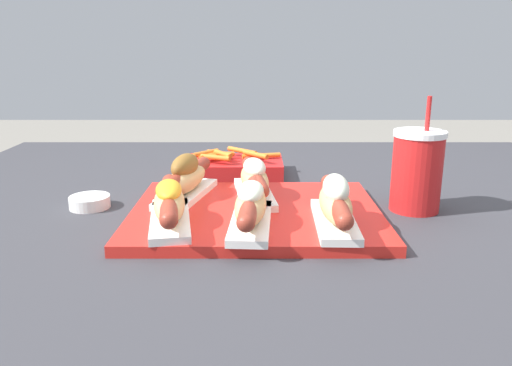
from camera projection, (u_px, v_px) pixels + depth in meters
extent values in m
cube|color=#333338|center=(273.00, 363.00, 1.07)|extent=(1.49, 1.16, 0.74)
cube|color=red|center=(256.00, 213.00, 0.86)|extent=(0.42, 0.34, 0.02)
cube|color=white|center=(171.00, 220.00, 0.79)|extent=(0.09, 0.19, 0.01)
ellipsoid|color=tan|center=(170.00, 203.00, 0.78)|extent=(0.07, 0.17, 0.04)
cylinder|color=maroon|center=(169.00, 198.00, 0.78)|extent=(0.06, 0.20, 0.03)
sphere|color=maroon|center=(169.00, 220.00, 0.68)|extent=(0.03, 0.03, 0.03)
sphere|color=maroon|center=(170.00, 182.00, 0.87)|extent=(0.03, 0.03, 0.03)
ellipsoid|color=gold|center=(169.00, 190.00, 0.77)|extent=(0.05, 0.10, 0.03)
cube|color=white|center=(251.00, 222.00, 0.78)|extent=(0.07, 0.19, 0.01)
ellipsoid|color=tan|center=(251.00, 205.00, 0.77)|extent=(0.06, 0.17, 0.04)
cylinder|color=maroon|center=(251.00, 200.00, 0.77)|extent=(0.04, 0.20, 0.03)
sphere|color=maroon|center=(246.00, 223.00, 0.67)|extent=(0.03, 0.03, 0.03)
sphere|color=maroon|center=(255.00, 183.00, 0.86)|extent=(0.03, 0.03, 0.03)
ellipsoid|color=silver|center=(251.00, 191.00, 0.76)|extent=(0.05, 0.09, 0.03)
cube|color=white|center=(335.00, 221.00, 0.78)|extent=(0.07, 0.19, 0.01)
ellipsoid|color=tan|center=(336.00, 204.00, 0.77)|extent=(0.05, 0.16, 0.04)
cylinder|color=maroon|center=(336.00, 199.00, 0.77)|extent=(0.03, 0.20, 0.03)
sphere|color=maroon|center=(345.00, 221.00, 0.68)|extent=(0.03, 0.03, 0.03)
sphere|color=maroon|center=(329.00, 182.00, 0.87)|extent=(0.03, 0.03, 0.03)
ellipsoid|color=silver|center=(336.00, 188.00, 0.77)|extent=(0.04, 0.09, 0.04)
cube|color=white|center=(186.00, 194.00, 0.92)|extent=(0.10, 0.19, 0.01)
ellipsoid|color=tan|center=(186.00, 179.00, 0.91)|extent=(0.09, 0.17, 0.04)
cylinder|color=maroon|center=(186.00, 176.00, 0.91)|extent=(0.07, 0.20, 0.03)
sphere|color=maroon|center=(163.00, 191.00, 0.82)|extent=(0.03, 0.03, 0.03)
sphere|color=maroon|center=(204.00, 163.00, 1.00)|extent=(0.03, 0.03, 0.03)
ellipsoid|color=brown|center=(185.00, 166.00, 0.91)|extent=(0.06, 0.10, 0.04)
cube|color=white|center=(255.00, 194.00, 0.92)|extent=(0.08, 0.19, 0.01)
ellipsoid|color=tan|center=(255.00, 179.00, 0.91)|extent=(0.07, 0.17, 0.04)
cylinder|color=maroon|center=(255.00, 176.00, 0.91)|extent=(0.05, 0.20, 0.03)
sphere|color=maroon|center=(262.00, 191.00, 0.82)|extent=(0.03, 0.03, 0.03)
sphere|color=maroon|center=(249.00, 163.00, 1.01)|extent=(0.03, 0.03, 0.03)
ellipsoid|color=silver|center=(255.00, 167.00, 0.91)|extent=(0.05, 0.09, 0.03)
cylinder|color=white|center=(90.00, 202.00, 0.92)|extent=(0.07, 0.07, 0.02)
cylinder|color=yellow|center=(90.00, 198.00, 0.91)|extent=(0.06, 0.06, 0.01)
cylinder|color=red|center=(417.00, 174.00, 0.89)|extent=(0.09, 0.09, 0.14)
cylinder|color=white|center=(421.00, 134.00, 0.87)|extent=(0.09, 0.09, 0.01)
cylinder|color=red|center=(429.00, 114.00, 0.86)|extent=(0.01, 0.01, 0.06)
cube|color=red|center=(235.00, 167.00, 1.15)|extent=(0.22, 0.14, 0.03)
cylinder|color=orange|center=(256.00, 155.00, 1.12)|extent=(0.06, 0.06, 0.01)
cylinder|color=orange|center=(221.00, 155.00, 1.13)|extent=(0.06, 0.04, 0.01)
cylinder|color=orange|center=(211.00, 156.00, 1.12)|extent=(0.05, 0.06, 0.01)
cylinder|color=orange|center=(220.00, 154.00, 1.13)|extent=(0.06, 0.05, 0.01)
cylinder|color=orange|center=(262.00, 156.00, 1.15)|extent=(0.09, 0.03, 0.01)
cylinder|color=orange|center=(242.00, 151.00, 1.16)|extent=(0.07, 0.07, 0.01)
cylinder|color=orange|center=(206.00, 153.00, 1.13)|extent=(0.06, 0.06, 0.01)
cylinder|color=orange|center=(218.00, 154.00, 1.16)|extent=(0.07, 0.02, 0.01)
cylinder|color=orange|center=(216.00, 157.00, 1.10)|extent=(0.07, 0.04, 0.01)
cylinder|color=orange|center=(223.00, 154.00, 1.11)|extent=(0.04, 0.05, 0.01)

